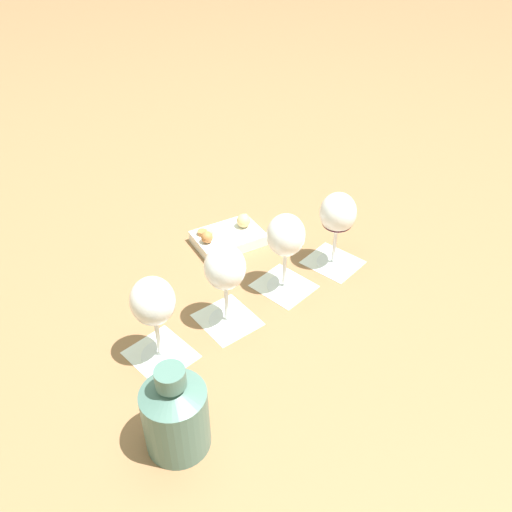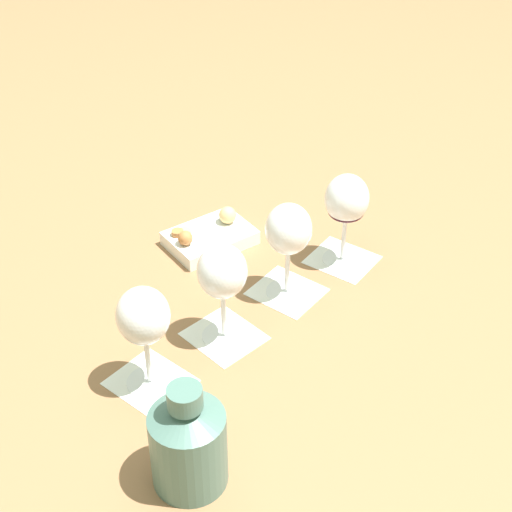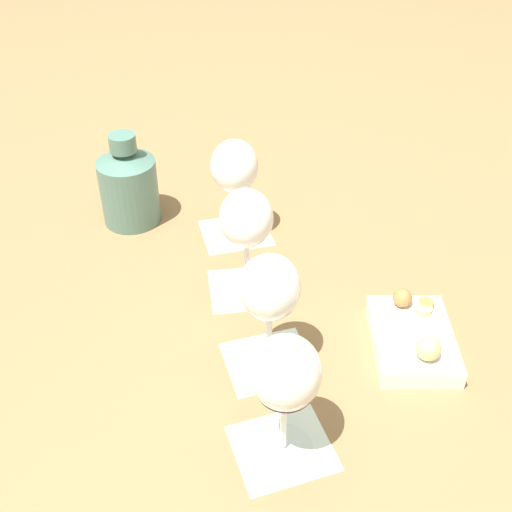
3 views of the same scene
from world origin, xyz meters
TOP-DOWN VIEW (x-y plane):
  - ground_plane at (0.00, 0.00)m, footprint 8.00×8.00m
  - tasting_card_0 at (-0.16, 0.16)m, footprint 0.15×0.15m
  - tasting_card_1 at (-0.06, 0.05)m, footprint 0.15×0.15m
  - tasting_card_2 at (0.06, -0.06)m, footprint 0.15×0.15m
  - tasting_card_3 at (0.15, -0.17)m, footprint 0.15×0.15m
  - wine_glass_0 at (-0.16, 0.16)m, footprint 0.08×0.08m
  - wine_glass_1 at (-0.06, 0.05)m, footprint 0.08×0.08m
  - wine_glass_2 at (0.06, -0.06)m, footprint 0.08×0.08m
  - wine_glass_3 at (0.15, -0.17)m, footprint 0.08×0.08m
  - ceramic_vase at (-0.34, 0.09)m, footprint 0.10×0.10m
  - snack_dish at (0.21, 0.08)m, footprint 0.18×0.19m

SIDE VIEW (x-z plane):
  - ground_plane at x=0.00m, z-range 0.00..0.00m
  - tasting_card_0 at x=-0.16m, z-range 0.00..0.00m
  - tasting_card_1 at x=-0.06m, z-range 0.00..0.00m
  - tasting_card_2 at x=0.06m, z-range 0.00..0.00m
  - tasting_card_3 at x=0.15m, z-range 0.00..0.00m
  - snack_dish at x=0.21m, z-range -0.01..0.05m
  - ceramic_vase at x=-0.34m, z-range -0.01..0.16m
  - wine_glass_3 at x=0.15m, z-range 0.04..0.21m
  - wine_glass_1 at x=-0.06m, z-range 0.04..0.21m
  - wine_glass_0 at x=-0.16m, z-range 0.04..0.21m
  - wine_glass_2 at x=0.06m, z-range 0.04..0.21m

